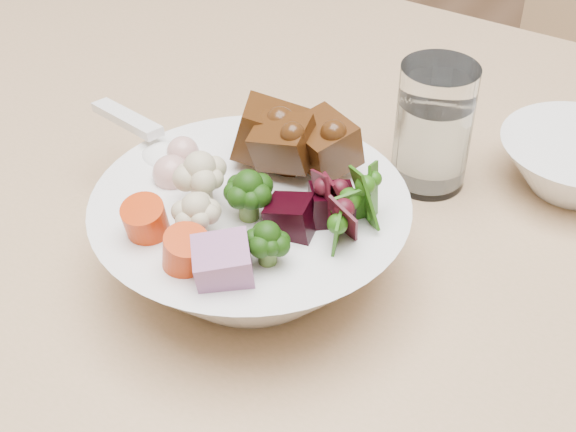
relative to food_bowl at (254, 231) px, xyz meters
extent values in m
cylinder|color=tan|center=(-0.50, 0.44, -0.47)|extent=(0.07, 0.07, 0.77)
cube|color=tan|center=(0.08, 0.66, -0.38)|extent=(0.55, 0.55, 0.04)
cylinder|color=tan|center=(-0.15, 0.53, -0.63)|extent=(0.04, 0.04, 0.46)
cylinder|color=tan|center=(-0.05, 0.90, -0.63)|extent=(0.04, 0.04, 0.46)
sphere|color=black|center=(0.01, -0.02, 0.04)|extent=(0.04, 0.04, 0.04)
sphere|color=beige|center=(-0.03, -0.02, 0.05)|extent=(0.04, 0.04, 0.04)
cube|color=black|center=(0.06, 0.01, 0.04)|extent=(0.04, 0.04, 0.03)
cube|color=#915885|center=(0.03, -0.08, 0.04)|extent=(0.05, 0.05, 0.04)
cylinder|color=red|center=(-0.04, -0.07, 0.04)|extent=(0.04, 0.04, 0.03)
sphere|color=#CF9A91|center=(-0.07, -0.01, 0.04)|extent=(0.03, 0.03, 0.03)
ellipsoid|color=white|center=(-0.09, 0.01, 0.03)|extent=(0.06, 0.05, 0.02)
cube|color=white|center=(-0.15, 0.03, 0.03)|extent=(0.10, 0.04, 0.02)
cylinder|color=white|center=(0.06, 0.19, 0.02)|extent=(0.07, 0.07, 0.12)
cylinder|color=white|center=(0.06, 0.19, 0.00)|extent=(0.06, 0.06, 0.08)
camera|label=1|loc=(0.28, -0.38, 0.39)|focal=50.00mm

